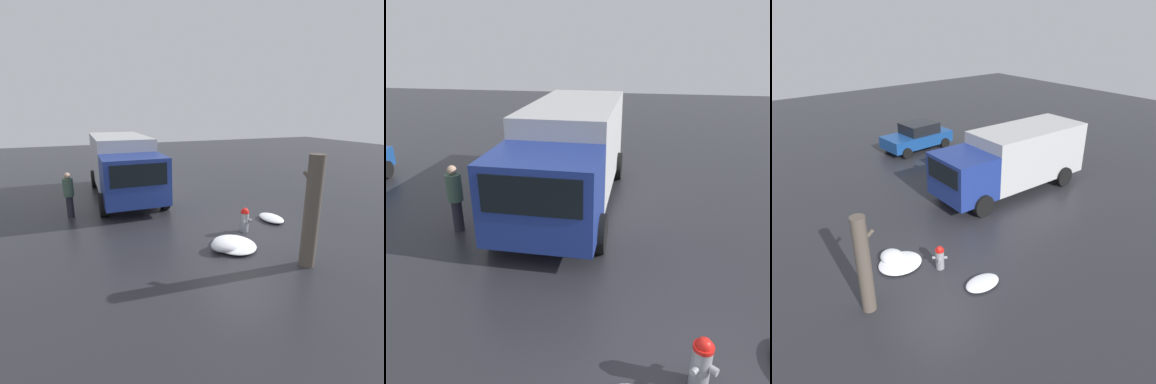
# 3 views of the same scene
# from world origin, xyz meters

# --- Properties ---
(ground_plane) EXTENTS (60.00, 60.00, 0.00)m
(ground_plane) POSITION_xyz_m (0.00, 0.00, 0.00)
(ground_plane) COLOR #28282D
(fire_hydrant) EXTENTS (0.43, 0.40, 0.82)m
(fire_hydrant) POSITION_xyz_m (-0.00, -0.00, 0.42)
(fire_hydrant) COLOR gray
(fire_hydrant) RESTS_ON ground_plane
(tree_trunk) EXTENTS (0.59, 0.39, 2.89)m
(tree_trunk) POSITION_xyz_m (-2.55, -0.30, 1.45)
(tree_trunk) COLOR brown
(tree_trunk) RESTS_ON ground_plane
(delivery_truck) EXTENTS (7.31, 2.76, 2.75)m
(delivery_truck) POSITION_xyz_m (6.00, 2.92, 1.52)
(delivery_truck) COLOR navy
(delivery_truck) RESTS_ON ground_plane
(pedestrian) EXTENTS (0.37, 0.37, 1.70)m
(pedestrian) POSITION_xyz_m (3.71, 5.32, 0.93)
(pedestrian) COLOR #23232D
(pedestrian) RESTS_ON ground_plane
(parked_car) EXTENTS (4.11, 2.29, 1.55)m
(parked_car) POSITION_xyz_m (5.50, 10.31, 0.78)
(parked_car) COLOR #194793
(parked_car) RESTS_ON ground_plane
(snow_pile_by_hydrant) EXTENTS (1.13, 0.71, 0.18)m
(snow_pile_by_hydrant) POSITION_xyz_m (0.52, -1.47, 0.09)
(snow_pile_by_hydrant) COLOR white
(snow_pile_by_hydrant) RESTS_ON ground_plane
(snow_pile_curbside) EXTENTS (1.42, 1.23, 0.16)m
(snow_pile_curbside) POSITION_xyz_m (-0.93, 0.91, 0.08)
(snow_pile_curbside) COLOR white
(snow_pile_curbside) RESTS_ON ground_plane
(snow_pile_by_tree) EXTENTS (0.73, 0.86, 0.34)m
(snow_pile_by_tree) POSITION_xyz_m (-1.03, 1.26, 0.17)
(snow_pile_by_tree) COLOR white
(snow_pile_by_tree) RESTS_ON ground_plane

